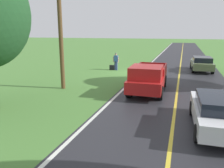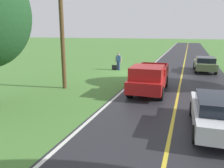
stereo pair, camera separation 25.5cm
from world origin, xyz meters
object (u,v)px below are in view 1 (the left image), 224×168
Objects in this scene: sedan_near_oncoming at (202,63)px; hitchhiker_walking at (116,60)px; suitcase_carried at (112,67)px; sedan_mid_oncoming at (219,112)px; pickup_truck_passing at (148,78)px; utility_pole_roadside at (60,27)px.

hitchhiker_walking is at bearing 13.08° from sedan_near_oncoming.
sedan_mid_oncoming is (-8.31, 12.34, 0.51)m from suitcase_carried.
pickup_truck_passing is at bearing -53.75° from sedan_mid_oncoming.
suitcase_carried is at bearing -57.59° from pickup_truck_passing.
hitchhiker_walking is 3.56× the size of suitcase_carried.
utility_pole_roadside reaches higher than sedan_mid_oncoming.
sedan_mid_oncoming is at bearing 156.04° from utility_pole_roadside.
utility_pole_roadside is (1.32, 8.33, 3.10)m from hitchhiker_walking.
utility_pole_roadside reaches higher than hitchhiker_walking.
hitchhiker_walking reaches higher than suitcase_carried.
sedan_near_oncoming is 14.37m from utility_pole_roadside.
utility_pole_roadside is (9.21, -4.09, 3.33)m from sedan_mid_oncoming.
hitchhiker_walking reaches higher than sedan_near_oncoming.
pickup_truck_passing is (-4.79, 7.54, 0.72)m from suitcase_carried.
pickup_truck_passing is 6.53m from utility_pole_roadside.
sedan_near_oncoming is at bearing -111.90° from pickup_truck_passing.
sedan_mid_oncoming is (-3.52, 4.80, -0.21)m from pickup_truck_passing.
suitcase_carried is 9.14m from utility_pole_roadside.
sedan_near_oncoming is 0.55× the size of utility_pole_roadside.
sedan_near_oncoming is 14.33m from sedan_mid_oncoming.
hitchhiker_walking is 8.79m from pickup_truck_passing.
sedan_mid_oncoming is at bearing 126.25° from pickup_truck_passing.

